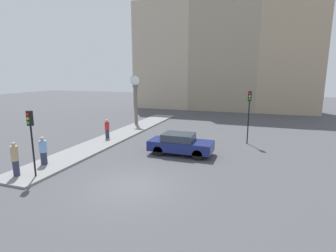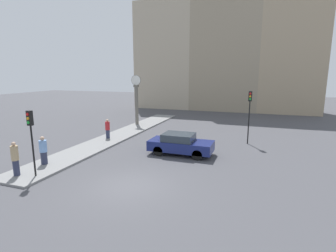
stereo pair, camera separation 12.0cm
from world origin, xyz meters
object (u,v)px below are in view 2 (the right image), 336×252
(pedestrian_red_top, at_px, (108,129))
(pedestrian_blue_stripe, at_px, (43,151))
(sedan_car, at_px, (180,144))
(street_clock, at_px, (137,100))
(pedestrian_tan_coat, at_px, (15,159))
(traffic_light_near, at_px, (31,130))
(traffic_light_far, at_px, (250,107))

(pedestrian_red_top, height_order, pedestrian_blue_stripe, pedestrian_blue_stripe)
(sedan_car, height_order, pedestrian_red_top, pedestrian_red_top)
(street_clock, height_order, pedestrian_blue_stripe, street_clock)
(pedestrian_red_top, bearing_deg, pedestrian_blue_stripe, -90.63)
(pedestrian_blue_stripe, height_order, pedestrian_tan_coat, pedestrian_tan_coat)
(street_clock, relative_size, pedestrian_red_top, 3.21)
(traffic_light_near, distance_m, traffic_light_far, 14.91)
(traffic_light_near, relative_size, street_clock, 0.67)
(sedan_car, distance_m, pedestrian_tan_coat, 9.71)
(pedestrian_red_top, height_order, pedestrian_tan_coat, pedestrian_tan_coat)
(pedestrian_tan_coat, bearing_deg, pedestrian_red_top, 89.52)
(traffic_light_near, bearing_deg, sedan_car, 47.37)
(pedestrian_red_top, bearing_deg, sedan_car, -15.32)
(pedestrian_red_top, distance_m, pedestrian_tan_coat, 8.67)
(sedan_car, distance_m, traffic_light_near, 9.02)
(traffic_light_near, xyz_separation_m, pedestrian_blue_stripe, (-0.97, 1.60, -1.66))
(pedestrian_red_top, bearing_deg, traffic_light_far, 13.00)
(pedestrian_blue_stripe, relative_size, pedestrian_tan_coat, 0.92)
(sedan_car, relative_size, traffic_light_near, 1.24)
(traffic_light_near, bearing_deg, pedestrian_blue_stripe, 121.20)
(pedestrian_tan_coat, bearing_deg, street_clock, 91.54)
(pedestrian_tan_coat, bearing_deg, sedan_car, 44.32)
(traffic_light_far, bearing_deg, pedestrian_tan_coat, -134.72)
(traffic_light_near, height_order, pedestrian_blue_stripe, traffic_light_near)
(traffic_light_far, bearing_deg, pedestrian_blue_stripe, -139.99)
(sedan_car, relative_size, pedestrian_red_top, 2.66)
(traffic_light_near, bearing_deg, traffic_light_far, 47.14)
(sedan_car, xyz_separation_m, pedestrian_tan_coat, (-6.95, -6.78, 0.29))
(traffic_light_near, relative_size, pedestrian_blue_stripe, 2.05)
(traffic_light_far, distance_m, street_clock, 12.15)
(sedan_car, bearing_deg, pedestrian_blue_stripe, -144.85)
(street_clock, xyz_separation_m, pedestrian_blue_stripe, (0.40, -13.21, -1.72))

